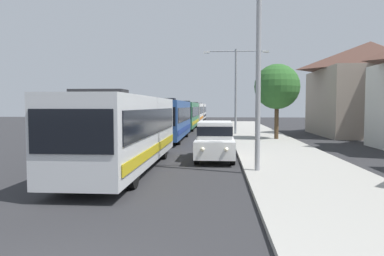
{
  "coord_description": "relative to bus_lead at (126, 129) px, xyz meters",
  "views": [
    {
      "loc": [
        2.59,
        -4.54,
        2.68
      ],
      "look_at": [
        1.28,
        12.85,
        1.6
      ],
      "focal_mm": 33.52,
      "sensor_mm": 36.0,
      "label": 1
    }
  ],
  "objects": [
    {
      "name": "bus_fourth_in_line",
      "position": [
        -0.0,
        39.64,
        -0.0
      ],
      "size": [
        2.58,
        10.54,
        3.21
      ],
      "color": "silver",
      "rests_on": "ground_plane"
    },
    {
      "name": "streetlamp_near",
      "position": [
        5.4,
        -0.62,
        3.79
      ],
      "size": [
        6.05,
        0.28,
        8.75
      ],
      "color": "gray",
      "rests_on": "sidewalk"
    },
    {
      "name": "bus_middle",
      "position": [
        0.0,
        25.95,
        0.0
      ],
      "size": [
        2.58,
        11.63,
        3.21
      ],
      "color": "#33724C",
      "rests_on": "ground_plane"
    },
    {
      "name": "streetlamp_mid",
      "position": [
        5.4,
        18.08,
        3.19
      ],
      "size": [
        5.87,
        0.28,
        7.65
      ],
      "color": "gray",
      "rests_on": "sidewalk"
    },
    {
      "name": "roadside_tree",
      "position": [
        8.3,
        13.16,
        2.44
      ],
      "size": [
        3.45,
        3.45,
        5.73
      ],
      "color": "#4C3823",
      "rests_on": "sidewalk"
    },
    {
      "name": "bus_second_in_line",
      "position": [
        -0.0,
        12.94,
        -0.0
      ],
      "size": [
        2.58,
        10.5,
        3.21
      ],
      "color": "#284C8C",
      "rests_on": "ground_plane"
    },
    {
      "name": "bus_rear",
      "position": [
        -0.0,
        52.86,
        -0.0
      ],
      "size": [
        2.58,
        10.78,
        3.21
      ],
      "color": "silver",
      "rests_on": "ground_plane"
    },
    {
      "name": "bus_lead",
      "position": [
        0.0,
        0.0,
        0.0
      ],
      "size": [
        2.58,
        11.2,
        3.21
      ],
      "color": "silver",
      "rests_on": "ground_plane"
    },
    {
      "name": "house_distant_gabled",
      "position": [
        17.36,
        18.74,
        2.61
      ],
      "size": [
        9.3,
        10.36,
        8.44
      ],
      "color": "gray",
      "rests_on": "ground_plane"
    },
    {
      "name": "white_suv",
      "position": [
        3.7,
        3.01,
        -0.66
      ],
      "size": [
        1.86,
        4.66,
        1.9
      ],
      "color": "white",
      "rests_on": "ground_plane"
    }
  ]
}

